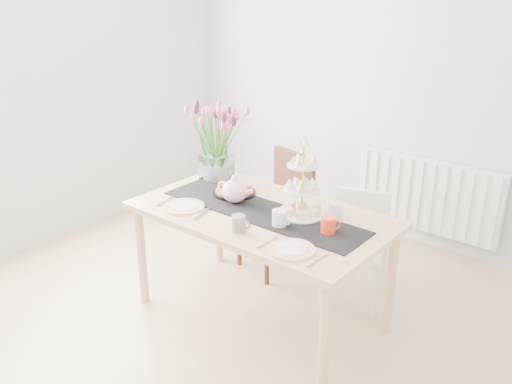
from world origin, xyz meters
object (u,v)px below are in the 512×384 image
Objects in this scene: plate_right at (292,250)px; cake_stand at (302,196)px; chair_brown at (281,202)px; mug_grey at (239,224)px; dining_table at (261,223)px; chair_white at (358,239)px; mug_white at (279,218)px; teapot at (235,191)px; plate_left at (184,207)px; mug_orange at (328,225)px; tart_tin at (234,192)px; tulip_vase at (216,129)px; cream_jug at (336,210)px; radiator at (427,195)px.

cake_stand is at bearing 118.43° from plate_right.
chair_brown is 1.05m from mug_grey.
dining_table is 2.12× the size of chair_white.
chair_white is 7.44× the size of mug_white.
plate_left is (-0.20, -0.26, -0.08)m from teapot.
dining_table is 0.50m from mug_orange.
tart_tin is at bearing 152.05° from plate_right.
tulip_vase is (-0.97, -0.37, 0.69)m from chair_white.
tulip_vase is 1.26m from plate_right.
mug_white is at bearing 37.90° from mug_grey.
tart_tin is 1.13× the size of plate_right.
mug_orange is at bearing -51.20° from cream_jug.
radiator is 11.83× the size of mug_white.
tulip_vase is 0.55m from teapot.
plate_left is (0.20, -0.52, -0.36)m from tulip_vase.
chair_white is 7.45× the size of mug_orange.
cake_stand reaches higher than chair_brown.
cream_jug is 0.86× the size of mug_white.
plate_left is (-0.49, 0.04, -0.04)m from mug_grey.
tulip_vase reaches higher than chair_brown.
chair_white is 0.91m from tart_tin.
chair_white is at bearing -93.43° from radiator.
cream_jug reaches higher than dining_table.
cream_jug is (-0.02, -1.42, 0.34)m from radiator.
cream_jug is 0.95m from plate_left.
plate_left is at bearing -163.85° from mug_white.
plate_right is at bearing -38.63° from mug_white.
mug_grey is 0.38× the size of plate_right.
teapot is at bearing -150.31° from chair_white.
mug_grey is 0.51m from mug_orange.
mug_white is (0.21, -0.09, 0.13)m from dining_table.
plate_right is at bearing -2.67° from plate_left.
chair_brown is 0.95m from mug_white.
chair_brown reaches higher than tart_tin.
plate_right reaches higher than radiator.
plate_left reaches higher than chair_white.
mug_orange is (0.80, -0.63, 0.28)m from chair_brown.
radiator is 4.17× the size of tart_tin.
cream_jug reaches higher than tart_tin.
tart_tin is at bearing -26.59° from tulip_vase.
cream_jug reaches higher than plate_right.
dining_table is at bearing -151.99° from cake_stand.
mug_grey is at bearing 179.95° from plate_right.
radiator is 4.70× the size of plate_right.
teapot reaches higher than cream_jug.
dining_table is at bearing -19.31° from tart_tin.
mug_grey is 0.38m from plate_right.
mug_white is at bearing -92.61° from cake_stand.
chair_brown is 9.21× the size of mug_grey.
plate_right is at bearing -27.17° from teapot.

